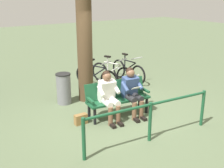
% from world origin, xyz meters
% --- Properties ---
extents(ground_plane, '(40.00, 40.00, 0.00)m').
position_xyz_m(ground_plane, '(0.00, 0.00, 0.00)').
color(ground_plane, '#566647').
extents(bench, '(1.64, 0.63, 0.87)m').
position_xyz_m(bench, '(0.04, -0.16, 0.51)').
color(bench, '#194C2D').
rests_on(bench, ground).
extents(person_reading, '(0.52, 0.79, 1.20)m').
position_xyz_m(person_reading, '(-0.27, 0.03, 0.66)').
color(person_reading, '#334772').
rests_on(person_reading, ground).
extents(person_companion, '(0.52, 0.79, 1.20)m').
position_xyz_m(person_companion, '(0.37, -0.03, 0.66)').
color(person_companion, white).
rests_on(person_companion, ground).
extents(handbag, '(0.30, 0.14, 0.24)m').
position_xyz_m(handbag, '(1.04, -0.18, 0.12)').
color(handbag, olive).
rests_on(handbag, ground).
extents(tree_trunk, '(0.42, 0.42, 3.61)m').
position_xyz_m(tree_trunk, '(0.20, -1.50, 1.81)').
color(tree_trunk, '#4C3823').
rests_on(tree_trunk, ground).
extents(litter_bin, '(0.41, 0.41, 0.85)m').
position_xyz_m(litter_bin, '(0.84, -1.58, 0.43)').
color(litter_bin, slate).
rests_on(litter_bin, ground).
extents(bicycle_red, '(0.48, 1.68, 0.94)m').
position_xyz_m(bicycle_red, '(-1.83, -2.26, 0.36)').
color(bicycle_red, black).
rests_on(bicycle_red, ground).
extents(bicycle_silver, '(0.71, 1.59, 0.94)m').
position_xyz_m(bicycle_silver, '(-1.19, -2.29, 0.36)').
color(bicycle_silver, black).
rests_on(bicycle_silver, ground).
extents(bicycle_blue, '(0.72, 1.58, 0.94)m').
position_xyz_m(bicycle_blue, '(-0.56, -2.24, 0.36)').
color(bicycle_blue, black).
rests_on(bicycle_blue, ground).
extents(railing_fence, '(3.00, 0.28, 0.85)m').
position_xyz_m(railing_fence, '(0.19, 1.28, 0.59)').
color(railing_fence, '#194C2D').
rests_on(railing_fence, ground).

